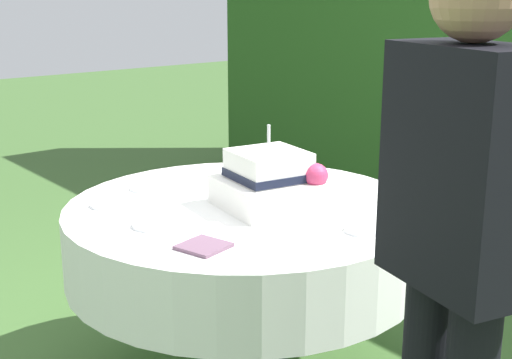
{
  "coord_description": "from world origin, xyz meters",
  "views": [
    {
      "loc": [
        1.94,
        -1.53,
        1.52
      ],
      "look_at": [
        0.04,
        0.03,
        0.84
      ],
      "focal_mm": 49.66,
      "sensor_mm": 36.0,
      "label": 1
    }
  ],
  "objects_px": {
    "wedding_cake": "(270,182)",
    "serving_plate_near": "(145,188)",
    "standing_person": "(457,252)",
    "serving_plate_right": "(363,230)",
    "cake_table": "(244,239)",
    "serving_plate_far": "(108,205)",
    "napkin_stack": "(204,246)",
    "serving_plate_left": "(154,224)"
  },
  "relations": [
    {
      "from": "standing_person",
      "to": "serving_plate_left",
      "type": "bearing_deg",
      "value": -170.9
    },
    {
      "from": "serving_plate_near",
      "to": "napkin_stack",
      "type": "xyz_separation_m",
      "value": [
        0.67,
        -0.19,
        -0.0
      ]
    },
    {
      "from": "serving_plate_far",
      "to": "napkin_stack",
      "type": "xyz_separation_m",
      "value": [
        0.57,
        0.03,
        -0.0
      ]
    },
    {
      "from": "wedding_cake",
      "to": "standing_person",
      "type": "xyz_separation_m",
      "value": [
        0.98,
        -0.27,
        0.09
      ]
    },
    {
      "from": "cake_table",
      "to": "serving_plate_near",
      "type": "bearing_deg",
      "value": -156.51
    },
    {
      "from": "cake_table",
      "to": "serving_plate_right",
      "type": "height_order",
      "value": "serving_plate_right"
    },
    {
      "from": "wedding_cake",
      "to": "napkin_stack",
      "type": "relative_size",
      "value": 2.78
    },
    {
      "from": "standing_person",
      "to": "napkin_stack",
      "type": "bearing_deg",
      "value": -168.6
    },
    {
      "from": "cake_table",
      "to": "standing_person",
      "type": "relative_size",
      "value": 0.82
    },
    {
      "from": "serving_plate_near",
      "to": "serving_plate_far",
      "type": "bearing_deg",
      "value": -64.4
    },
    {
      "from": "serving_plate_near",
      "to": "standing_person",
      "type": "bearing_deg",
      "value": -1.24
    },
    {
      "from": "serving_plate_left",
      "to": "napkin_stack",
      "type": "distance_m",
      "value": 0.27
    },
    {
      "from": "serving_plate_far",
      "to": "napkin_stack",
      "type": "height_order",
      "value": "same"
    },
    {
      "from": "standing_person",
      "to": "cake_table",
      "type": "bearing_deg",
      "value": 168.87
    },
    {
      "from": "serving_plate_far",
      "to": "serving_plate_left",
      "type": "relative_size",
      "value": 0.87
    },
    {
      "from": "serving_plate_far",
      "to": "serving_plate_left",
      "type": "height_order",
      "value": "same"
    },
    {
      "from": "wedding_cake",
      "to": "serving_plate_left",
      "type": "distance_m",
      "value": 0.45
    },
    {
      "from": "serving_plate_far",
      "to": "serving_plate_left",
      "type": "bearing_deg",
      "value": 2.7
    },
    {
      "from": "serving_plate_right",
      "to": "standing_person",
      "type": "height_order",
      "value": "standing_person"
    },
    {
      "from": "serving_plate_near",
      "to": "standing_person",
      "type": "height_order",
      "value": "standing_person"
    },
    {
      "from": "serving_plate_far",
      "to": "serving_plate_right",
      "type": "height_order",
      "value": "same"
    },
    {
      "from": "serving_plate_far",
      "to": "serving_plate_right",
      "type": "bearing_deg",
      "value": 33.57
    },
    {
      "from": "serving_plate_left",
      "to": "serving_plate_right",
      "type": "height_order",
      "value": "same"
    },
    {
      "from": "wedding_cake",
      "to": "serving_plate_right",
      "type": "bearing_deg",
      "value": 9.12
    },
    {
      "from": "serving_plate_right",
      "to": "napkin_stack",
      "type": "bearing_deg",
      "value": -112.78
    },
    {
      "from": "cake_table",
      "to": "standing_person",
      "type": "distance_m",
      "value": 1.12
    },
    {
      "from": "wedding_cake",
      "to": "serving_plate_near",
      "type": "relative_size",
      "value": 3.26
    },
    {
      "from": "wedding_cake",
      "to": "serving_plate_near",
      "type": "height_order",
      "value": "wedding_cake"
    },
    {
      "from": "serving_plate_near",
      "to": "serving_plate_far",
      "type": "height_order",
      "value": "same"
    },
    {
      "from": "serving_plate_near",
      "to": "standing_person",
      "type": "relative_size",
      "value": 0.07
    },
    {
      "from": "serving_plate_far",
      "to": "serving_plate_left",
      "type": "distance_m",
      "value": 0.3
    },
    {
      "from": "serving_plate_near",
      "to": "serving_plate_right",
      "type": "distance_m",
      "value": 0.93
    },
    {
      "from": "serving_plate_right",
      "to": "standing_person",
      "type": "distance_m",
      "value": 0.69
    },
    {
      "from": "cake_table",
      "to": "serving_plate_left",
      "type": "relative_size",
      "value": 9.03
    },
    {
      "from": "serving_plate_near",
      "to": "napkin_stack",
      "type": "bearing_deg",
      "value": -15.8
    },
    {
      "from": "serving_plate_right",
      "to": "cake_table",
      "type": "bearing_deg",
      "value": -165.45
    },
    {
      "from": "serving_plate_far",
      "to": "napkin_stack",
      "type": "distance_m",
      "value": 0.57
    },
    {
      "from": "wedding_cake",
      "to": "serving_plate_far",
      "type": "relative_size",
      "value": 2.97
    },
    {
      "from": "cake_table",
      "to": "serving_plate_near",
      "type": "xyz_separation_m",
      "value": [
        -0.41,
        -0.18,
        0.14
      ]
    },
    {
      "from": "serving_plate_left",
      "to": "standing_person",
      "type": "xyz_separation_m",
      "value": [
        1.06,
        0.17,
        0.18
      ]
    },
    {
      "from": "serving_plate_far",
      "to": "napkin_stack",
      "type": "relative_size",
      "value": 0.93
    },
    {
      "from": "napkin_stack",
      "to": "standing_person",
      "type": "distance_m",
      "value": 0.82
    }
  ]
}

